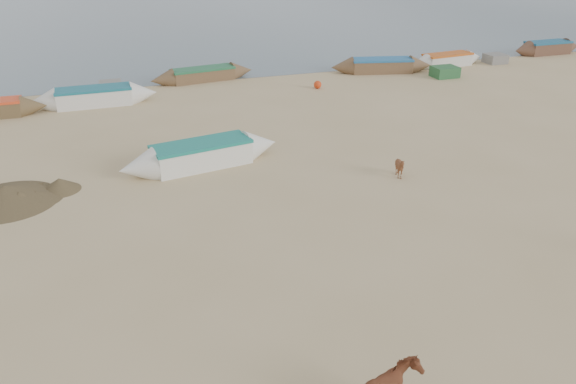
{
  "coord_description": "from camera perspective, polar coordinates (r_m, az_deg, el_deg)",
  "views": [
    {
      "loc": [
        -4.97,
        -10.89,
        8.52
      ],
      "look_at": [
        0.0,
        4.0,
        1.0
      ],
      "focal_mm": 35.0,
      "sensor_mm": 36.0,
      "label": 1
    }
  ],
  "objects": [
    {
      "name": "beach_clutter",
      "position": [
        32.68,
        -2.32,
        11.01
      ],
      "size": [
        44.01,
        4.71,
        0.64
      ],
      "color": "#2E673E",
      "rests_on": "ground"
    },
    {
      "name": "near_canoe",
      "position": [
        21.93,
        -8.74,
        3.8
      ],
      "size": [
        6.53,
        2.46,
        0.97
      ],
      "primitive_type": null,
      "rotation": [
        0.0,
        0.0,
        0.18
      ],
      "color": "white",
      "rests_on": "ground"
    },
    {
      "name": "waterline_canoes",
      "position": [
        33.24,
        -4.86,
        11.42
      ],
      "size": [
        57.16,
        5.33,
        0.93
      ],
      "color": "brown",
      "rests_on": "ground"
    },
    {
      "name": "ground",
      "position": [
        14.7,
        5.02,
        -9.96
      ],
      "size": [
        140.0,
        140.0,
        0.0
      ],
      "primitive_type": "plane",
      "color": "tan",
      "rests_on": "ground"
    },
    {
      "name": "debris_pile",
      "position": [
        21.21,
        -26.72,
        -0.15
      ],
      "size": [
        4.35,
        4.35,
        0.57
      ],
      "primitive_type": "cone",
      "rotation": [
        0.0,
        0.0,
        -0.33
      ],
      "color": "brown",
      "rests_on": "ground"
    },
    {
      "name": "calf_front",
      "position": [
        21.11,
        11.3,
        2.48
      ],
      "size": [
        0.99,
        0.96,
        0.82
      ],
      "primitive_type": "imported",
      "rotation": [
        0.0,
        0.0,
        -1.01
      ],
      "color": "brown",
      "rests_on": "ground"
    }
  ]
}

